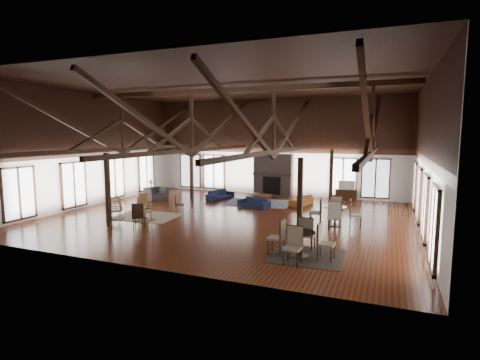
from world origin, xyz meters
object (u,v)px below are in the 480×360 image
at_px(coffee_table, 260,195).
at_px(sofa_navy_front, 254,203).
at_px(sofa_orange, 301,200).
at_px(armchair, 156,194).
at_px(cafe_table_near, 300,239).
at_px(cafe_table_far, 335,212).
at_px(tv_console, 346,195).
at_px(sofa_navy_left, 220,195).

bearing_deg(coffee_table, sofa_navy_front, -64.40).
height_order(sofa_navy_front, sofa_orange, sofa_orange).
height_order(armchair, cafe_table_near, cafe_table_near).
height_order(cafe_table_far, tv_console, cafe_table_far).
xyz_separation_m(sofa_navy_front, armchair, (-5.96, -0.14, 0.12)).
height_order(sofa_navy_front, cafe_table_near, cafe_table_near).
bearing_deg(tv_console, armchair, -156.92).
bearing_deg(tv_console, sofa_navy_left, -159.05).
height_order(sofa_navy_left, cafe_table_near, cafe_table_near).
distance_m(sofa_navy_left, cafe_table_far, 8.20).
xyz_separation_m(sofa_orange, cafe_table_near, (1.86, -8.47, 0.30)).
xyz_separation_m(cafe_table_near, cafe_table_far, (0.47, 4.45, 0.01)).
height_order(coffee_table, cafe_table_far, cafe_table_far).
bearing_deg(armchair, cafe_table_far, -75.75).
xyz_separation_m(sofa_navy_front, coffee_table, (-0.13, 1.42, 0.18)).
relative_size(coffee_table, cafe_table_far, 0.64).
distance_m(sofa_navy_front, coffee_table, 1.44).
height_order(sofa_orange, armchair, armchair).
distance_m(coffee_table, tv_console, 5.16).
distance_m(sofa_navy_front, sofa_navy_left, 3.08).
distance_m(sofa_navy_left, cafe_table_near, 10.78).
bearing_deg(sofa_navy_front, sofa_navy_left, 166.72).
relative_size(cafe_table_far, tv_console, 1.81).
relative_size(sofa_navy_front, coffee_table, 1.22).
bearing_deg(tv_console, sofa_navy_front, -135.20).
bearing_deg(sofa_navy_left, cafe_table_far, -103.56).
relative_size(sofa_navy_left, cafe_table_far, 0.84).
bearing_deg(cafe_table_far, cafe_table_near, -95.98).
xyz_separation_m(sofa_orange, coffee_table, (-2.29, -0.14, 0.17)).
xyz_separation_m(armchair, cafe_table_near, (9.98, -6.76, 0.18)).
bearing_deg(sofa_navy_left, armchair, 132.98).
relative_size(cafe_table_near, cafe_table_far, 0.98).
height_order(sofa_navy_left, tv_console, tv_console).
xyz_separation_m(sofa_navy_left, sofa_orange, (4.82, 0.01, -0.01)).
height_order(sofa_navy_left, cafe_table_far, cafe_table_far).
xyz_separation_m(coffee_table, cafe_table_near, (4.16, -8.33, 0.13)).
bearing_deg(tv_console, coffee_table, -147.55).
distance_m(sofa_orange, coffee_table, 2.30).
height_order(sofa_orange, cafe_table_near, cafe_table_near).
height_order(armchair, tv_console, armchair).
distance_m(armchair, cafe_table_far, 10.70).
distance_m(cafe_table_near, tv_console, 11.10).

